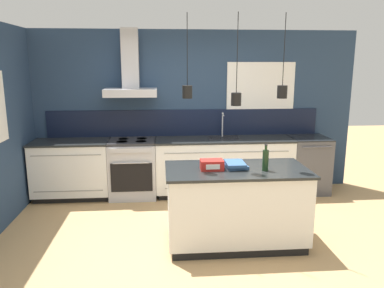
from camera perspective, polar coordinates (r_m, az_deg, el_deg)
name	(u,v)px	position (r m, az deg, el deg)	size (l,w,h in m)	color
ground_plane	(196,243)	(4.58, 0.55, -14.79)	(16.00, 16.00, 0.00)	tan
wall_back	(182,109)	(6.11, -1.58, 5.40)	(5.60, 2.18, 2.60)	navy
counter_run_left	(72,169)	(6.14, -17.79, -3.67)	(1.18, 0.64, 0.91)	black
counter_run_sink	(224,166)	(6.06, 4.82, -3.33)	(2.19, 0.64, 1.31)	black
oven_range	(133,168)	(5.99, -8.97, -3.67)	(0.72, 0.66, 0.91)	#B5B5BA
dishwasher	(307,164)	(6.43, 17.16, -2.98)	(0.61, 0.65, 0.91)	#4C4C51
kitchen_island	(236,206)	(4.43, 6.69, -9.32)	(1.62, 0.84, 0.91)	black
bottle_on_island	(266,160)	(4.22, 11.14, -2.37)	(0.07, 0.07, 0.30)	#193319
book_stack	(235,165)	(4.30, 6.59, -3.16)	(0.27, 0.32, 0.07)	#335684
red_supply_box	(212,165)	(4.20, 3.05, -3.18)	(0.26, 0.18, 0.11)	red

